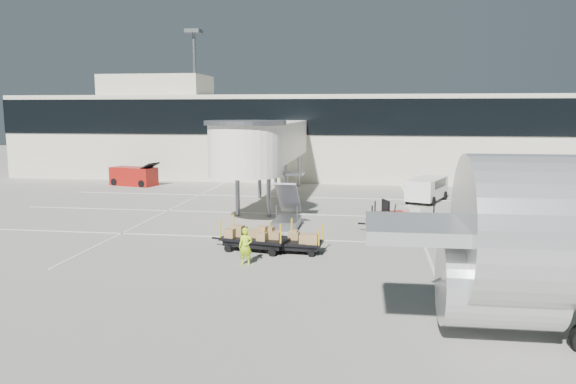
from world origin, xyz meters
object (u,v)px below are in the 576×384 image
object	(u,v)px
box_cart_far	(254,238)
baggage_tug	(398,217)
ground_worker	(246,246)
suitcase_cart	(403,223)
box_cart_near	(291,242)
belt_loader	(134,176)
minivan	(427,187)

from	to	relation	value
box_cart_far	baggage_tug	bearing A→B (deg)	55.99
ground_worker	box_cart_far	bearing A→B (deg)	90.33
suitcase_cart	box_cart_near	bearing A→B (deg)	-131.85
baggage_tug	belt_loader	xyz separation A→B (m)	(-22.33, 14.36, 0.24)
suitcase_cart	box_cart_near	distance (m)	7.25
belt_loader	box_cart_near	bearing A→B (deg)	-35.31
baggage_tug	belt_loader	distance (m)	26.55
box_cart_near	ground_worker	xyz separation A→B (m)	(-1.64, -2.42, 0.30)
box_cart_far	ground_worker	distance (m)	2.55
suitcase_cart	belt_loader	distance (m)	27.82
baggage_tug	box_cart_near	size ratio (longest dim) A/B	0.79
minivan	box_cart_far	bearing A→B (deg)	-98.91
baggage_tug	belt_loader	world-z (taller)	belt_loader
baggage_tug	suitcase_cart	size ratio (longest dim) A/B	0.63
suitcase_cart	box_cart_far	world-z (taller)	suitcase_cart
minivan	ground_worker	bearing A→B (deg)	-94.95
baggage_tug	minivan	xyz separation A→B (m)	(2.52, 9.27, 0.47)
baggage_tug	suitcase_cart	bearing A→B (deg)	-105.77
suitcase_cart	belt_loader	xyz separation A→B (m)	(-22.52, 16.33, 0.24)
baggage_tug	box_cart_near	xyz separation A→B (m)	(-5.20, -6.82, -0.05)
box_cart_near	minivan	world-z (taller)	minivan
baggage_tug	box_cart_far	size ratio (longest dim) A/B	0.65
ground_worker	belt_loader	size ratio (longest dim) A/B	0.35
baggage_tug	ground_worker	distance (m)	11.50
box_cart_far	suitcase_cart	bearing A→B (deg)	45.59
baggage_tug	ground_worker	xyz separation A→B (m)	(-6.84, -9.24, 0.25)
box_cart_near	belt_loader	world-z (taller)	belt_loader
suitcase_cart	box_cart_far	xyz separation A→B (m)	(-7.19, -4.73, 0.05)
box_cart_far	minivan	world-z (taller)	minivan
suitcase_cart	baggage_tug	bearing A→B (deg)	101.71
ground_worker	belt_loader	xyz separation A→B (m)	(-15.49, 23.60, -0.01)
minivan	box_cart_near	bearing A→B (deg)	-93.74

